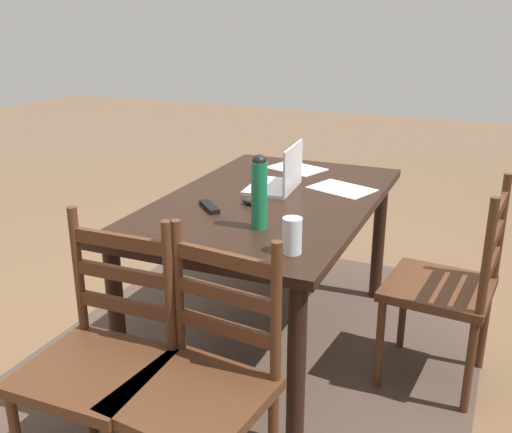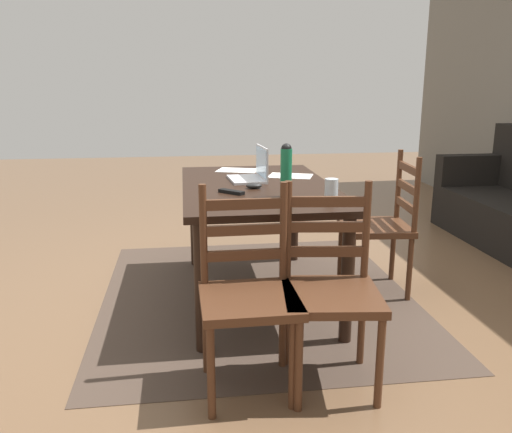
% 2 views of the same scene
% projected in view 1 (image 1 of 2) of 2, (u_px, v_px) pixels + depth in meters
% --- Properties ---
extents(ground_plane, '(14.00, 14.00, 0.00)m').
position_uv_depth(ground_plane, '(268.00, 340.00, 3.06)').
color(ground_plane, brown).
extents(area_rug, '(2.32, 2.04, 0.01)m').
position_uv_depth(area_rug, '(268.00, 339.00, 3.06)').
color(area_rug, '#47382D').
rests_on(area_rug, ground).
extents(dining_table, '(1.57, 0.95, 0.76)m').
position_uv_depth(dining_table, '(269.00, 217.00, 2.84)').
color(dining_table, black).
rests_on(dining_table, ground).
extents(chair_right_far, '(0.49, 0.49, 0.95)m').
position_uv_depth(chair_right_far, '(199.00, 388.00, 1.91)').
color(chair_right_far, '#4C2B19').
rests_on(chair_right_far, ground).
extents(chair_right_near, '(0.44, 0.44, 0.95)m').
position_uv_depth(chair_right_near, '(101.00, 362.00, 2.05)').
color(chair_right_near, '#4C2B19').
rests_on(chair_right_near, ground).
extents(chair_far_head, '(0.48, 0.48, 0.95)m').
position_uv_depth(chair_far_head, '(448.00, 288.00, 2.59)').
color(chair_far_head, '#4C2B19').
rests_on(chair_far_head, ground).
extents(laptop, '(0.34, 0.25, 0.23)m').
position_uv_depth(laptop, '(281.00, 178.00, 2.94)').
color(laptop, silver).
rests_on(laptop, dining_table).
extents(water_bottle, '(0.07, 0.07, 0.31)m').
position_uv_depth(water_bottle, '(259.00, 191.00, 2.38)').
color(water_bottle, '#197247').
rests_on(water_bottle, dining_table).
extents(drinking_glass, '(0.07, 0.07, 0.14)m').
position_uv_depth(drinking_glass, '(292.00, 236.00, 2.16)').
color(drinking_glass, silver).
rests_on(drinking_glass, dining_table).
extents(computer_mouse, '(0.06, 0.10, 0.03)m').
position_uv_depth(computer_mouse, '(252.00, 201.00, 2.72)').
color(computer_mouse, black).
rests_on(computer_mouse, dining_table).
extents(tv_remote, '(0.15, 0.15, 0.02)m').
position_uv_depth(tv_remote, '(209.00, 207.00, 2.66)').
color(tv_remote, black).
rests_on(tv_remote, dining_table).
extents(paper_stack_left, '(0.30, 0.35, 0.00)m').
position_uv_depth(paper_stack_left, '(296.00, 168.00, 3.33)').
color(paper_stack_left, white).
rests_on(paper_stack_left, dining_table).
extents(paper_stack_right, '(0.30, 0.35, 0.00)m').
position_uv_depth(paper_stack_right, '(342.00, 189.00, 2.96)').
color(paper_stack_right, white).
rests_on(paper_stack_right, dining_table).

